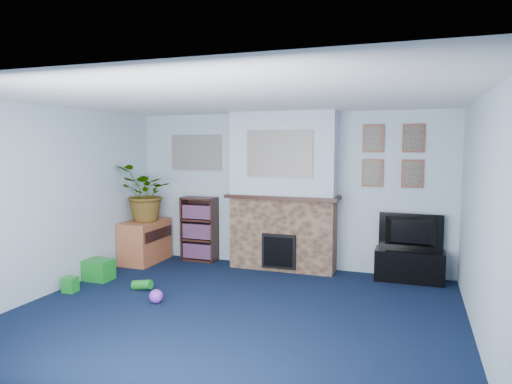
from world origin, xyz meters
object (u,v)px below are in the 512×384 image
at_px(bookshelf, 200,230).
at_px(sideboard, 145,241).
at_px(tv_stand, 409,265).
at_px(television, 410,232).

xyz_separation_m(bookshelf, sideboard, (-0.80, -0.39, -0.15)).
relative_size(tv_stand, bookshelf, 0.89).
height_order(television, sideboard, television).
bearing_deg(tv_stand, sideboard, -175.69).
bearing_deg(sideboard, tv_stand, 4.31).
bearing_deg(tv_stand, bookshelf, 178.67).
height_order(bookshelf, sideboard, bookshelf).
bearing_deg(bookshelf, tv_stand, -1.33).
relative_size(tv_stand, sideboard, 1.07).
bearing_deg(sideboard, television, 4.59).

